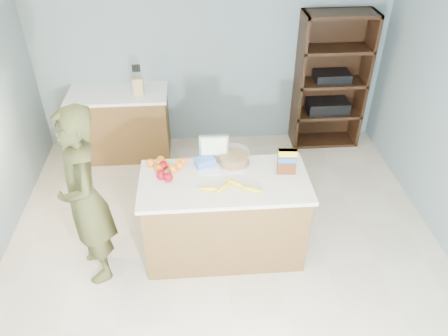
{
  "coord_description": "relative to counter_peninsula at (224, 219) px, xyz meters",
  "views": [
    {
      "loc": [
        -0.25,
        -2.86,
        3.32
      ],
      "look_at": [
        0.0,
        0.35,
        1.0
      ],
      "focal_mm": 35.0,
      "sensor_mm": 36.0,
      "label": 1
    }
  ],
  "objects": [
    {
      "name": "walls",
      "position": [
        0.0,
        -0.3,
        1.24
      ],
      "size": [
        4.52,
        5.02,
        2.51
      ],
      "color": "gray",
      "rests_on": "ground"
    },
    {
      "name": "bananas",
      "position": [
        0.04,
        -0.14,
        0.51
      ],
      "size": [
        0.59,
        0.24,
        0.04
      ],
      "color": "yellow",
      "rests_on": "counter_peninsula"
    },
    {
      "name": "knife_block",
      "position": [
        -0.92,
        1.82,
        0.6
      ],
      "size": [
        0.12,
        0.1,
        0.31
      ],
      "color": "tan",
      "rests_on": "back_cabinet"
    },
    {
      "name": "shelving_unit",
      "position": [
        1.55,
        2.05,
        0.45
      ],
      "size": [
        0.9,
        0.4,
        1.8
      ],
      "color": "black",
      "rests_on": "ground"
    },
    {
      "name": "salad_bowl",
      "position": [
        0.11,
        0.27,
        0.54
      ],
      "size": [
        0.3,
        0.3,
        0.13
      ],
      "color": "#267219",
      "rests_on": "counter_peninsula"
    },
    {
      "name": "tv",
      "position": [
        -0.08,
        0.32,
        0.64
      ],
      "size": [
        0.28,
        0.12,
        0.28
      ],
      "color": "silver",
      "rests_on": "counter_peninsula"
    },
    {
      "name": "apples",
      "position": [
        -0.55,
        0.1,
        0.53
      ],
      "size": [
        0.16,
        0.27,
        0.09
      ],
      "color": "#920211",
      "rests_on": "counter_peninsula"
    },
    {
      "name": "counter_peninsula",
      "position": [
        0.0,
        0.0,
        0.0
      ],
      "size": [
        1.56,
        0.76,
        0.9
      ],
      "color": "brown",
      "rests_on": "ground"
    },
    {
      "name": "person",
      "position": [
        -1.23,
        -0.15,
        0.47
      ],
      "size": [
        0.63,
        0.75,
        1.76
      ],
      "primitive_type": "imported",
      "rotation": [
        0.0,
        0.0,
        -1.19
      ],
      "color": "#3E3F1E",
      "rests_on": "ground"
    },
    {
      "name": "oranges",
      "position": [
        -0.53,
        0.24,
        0.52
      ],
      "size": [
        0.38,
        0.23,
        0.08
      ],
      "color": "orange",
      "rests_on": "counter_peninsula"
    },
    {
      "name": "back_cabinet",
      "position": [
        -1.2,
        1.9,
        0.04
      ],
      "size": [
        1.24,
        0.62,
        0.9
      ],
      "color": "brown",
      "rests_on": "ground"
    },
    {
      "name": "cereal_box",
      "position": [
        0.58,
        0.07,
        0.63
      ],
      "size": [
        0.18,
        0.08,
        0.26
      ],
      "color": "#592B14",
      "rests_on": "counter_peninsula"
    },
    {
      "name": "blue_carton",
      "position": [
        -0.17,
        0.25,
        0.52
      ],
      "size": [
        0.21,
        0.18,
        0.08
      ],
      "primitive_type": "cube",
      "rotation": [
        0.0,
        0.0,
        0.36
      ],
      "color": "blue",
      "rests_on": "counter_peninsula"
    },
    {
      "name": "floor",
      "position": [
        0.0,
        -0.3,
        -0.42
      ],
      "size": [
        4.5,
        5.0,
        0.02
      ],
      "primitive_type": "cube",
      "color": "beige",
      "rests_on": "ground"
    },
    {
      "name": "envelopes",
      "position": [
        -0.02,
        0.12,
        0.49
      ],
      "size": [
        0.45,
        0.16,
        0.0
      ],
      "color": "white",
      "rests_on": "counter_peninsula"
    }
  ]
}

